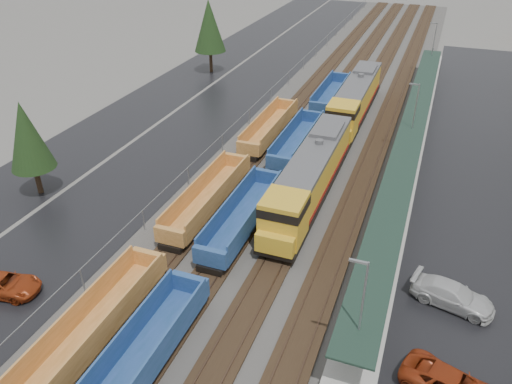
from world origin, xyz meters
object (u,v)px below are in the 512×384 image
(well_string_blue, at_px, (201,275))
(parked_car_east_c, at_px, (453,296))
(locomotive_trail, at_px, (355,100))
(parked_car_west_c, at_px, (4,284))
(well_string_yellow, at_px, (92,329))
(locomotive_lead, at_px, (310,177))

(well_string_blue, height_order, parked_car_east_c, well_string_blue)
(well_string_blue, bearing_deg, parked_car_east_c, 14.83)
(locomotive_trail, height_order, parked_car_west_c, locomotive_trail)
(locomotive_trail, distance_m, well_string_yellow, 42.60)
(well_string_yellow, distance_m, parked_car_west_c, 8.82)
(well_string_blue, height_order, parked_car_west_c, well_string_blue)
(well_string_blue, xyz_separation_m, parked_car_east_c, (16.67, 4.42, -0.38))
(locomotive_lead, height_order, parked_car_west_c, locomotive_lead)
(well_string_yellow, height_order, parked_car_east_c, well_string_yellow)
(locomotive_lead, distance_m, well_string_yellow, 22.35)
(locomotive_lead, relative_size, locomotive_trail, 1.00)
(parked_car_east_c, bearing_deg, well_string_blue, 118.39)
(locomotive_lead, relative_size, well_string_blue, 0.23)
(locomotive_trail, xyz_separation_m, parked_car_west_c, (-16.66, -40.20, -1.84))
(well_string_yellow, distance_m, parked_car_east_c, 23.58)
(locomotive_trail, xyz_separation_m, parked_car_east_c, (12.67, -30.49, -1.75))
(well_string_yellow, height_order, well_string_blue, well_string_blue)
(well_string_yellow, bearing_deg, parked_car_west_c, 169.40)
(well_string_blue, xyz_separation_m, parked_car_west_c, (-12.66, -5.30, -0.46))
(locomotive_trail, relative_size, parked_car_west_c, 4.17)
(locomotive_lead, bearing_deg, parked_car_west_c, -130.94)
(locomotive_trail, bearing_deg, well_string_yellow, -100.83)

